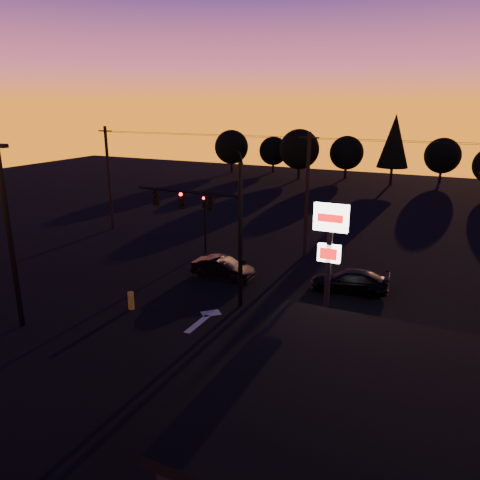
{
  "coord_description": "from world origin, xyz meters",
  "views": [
    {
      "loc": [
        11.86,
        -17.74,
        10.96
      ],
      "look_at": [
        1.0,
        5.0,
        3.5
      ],
      "focal_mm": 35.0,
      "sensor_mm": 36.0,
      "label": 1
    }
  ],
  "objects_px": {
    "bollard": "(131,301)",
    "parking_lot_light": "(8,226)",
    "car_right": "(349,281)",
    "suv_parked": "(318,384)",
    "car_mid": "(223,268)",
    "traffic_signal_mast": "(214,217)",
    "pylon_sign": "(329,246)",
    "secondary_signal": "(205,216)"
  },
  "relations": [
    {
      "from": "pylon_sign",
      "to": "car_right",
      "type": "distance_m",
      "value": 8.33
    },
    {
      "from": "bollard",
      "to": "pylon_sign",
      "type": "bearing_deg",
      "value": 2.65
    },
    {
      "from": "car_right",
      "to": "suv_parked",
      "type": "height_order",
      "value": "car_right"
    },
    {
      "from": "car_right",
      "to": "suv_parked",
      "type": "xyz_separation_m",
      "value": [
        1.35,
        -11.1,
        -0.06
      ]
    },
    {
      "from": "pylon_sign",
      "to": "bollard",
      "type": "distance_m",
      "value": 11.61
    },
    {
      "from": "pylon_sign",
      "to": "car_mid",
      "type": "height_order",
      "value": "pylon_sign"
    },
    {
      "from": "car_mid",
      "to": "traffic_signal_mast",
      "type": "bearing_deg",
      "value": -158.97
    },
    {
      "from": "secondary_signal",
      "to": "car_mid",
      "type": "height_order",
      "value": "secondary_signal"
    },
    {
      "from": "traffic_signal_mast",
      "to": "secondary_signal",
      "type": "xyz_separation_m",
      "value": [
        -4.9,
        7.49,
        -2.07
      ]
    },
    {
      "from": "traffic_signal_mast",
      "to": "car_right",
      "type": "xyz_separation_m",
      "value": [
        6.6,
        4.66,
        -4.26
      ]
    },
    {
      "from": "pylon_sign",
      "to": "car_mid",
      "type": "distance_m",
      "value": 11.11
    },
    {
      "from": "car_mid",
      "to": "suv_parked",
      "type": "height_order",
      "value": "car_mid"
    },
    {
      "from": "pylon_sign",
      "to": "secondary_signal",
      "type": "bearing_deg",
      "value": 140.23
    },
    {
      "from": "secondary_signal",
      "to": "parking_lot_light",
      "type": "distance_m",
      "value": 14.9
    },
    {
      "from": "bollard",
      "to": "parking_lot_light",
      "type": "bearing_deg",
      "value": -133.33
    },
    {
      "from": "traffic_signal_mast",
      "to": "suv_parked",
      "type": "height_order",
      "value": "traffic_signal_mast"
    },
    {
      "from": "traffic_signal_mast",
      "to": "car_right",
      "type": "height_order",
      "value": "traffic_signal_mast"
    },
    {
      "from": "secondary_signal",
      "to": "car_mid",
      "type": "xyz_separation_m",
      "value": [
        3.61,
        -4.07,
        -2.19
      ]
    },
    {
      "from": "bollard",
      "to": "suv_parked",
      "type": "distance_m",
      "value": 12.08
    },
    {
      "from": "bollard",
      "to": "car_right",
      "type": "relative_size",
      "value": 0.21
    },
    {
      "from": "traffic_signal_mast",
      "to": "car_mid",
      "type": "xyz_separation_m",
      "value": [
        -1.29,
        3.43,
        -4.26
      ]
    },
    {
      "from": "secondary_signal",
      "to": "parking_lot_light",
      "type": "bearing_deg",
      "value": -99.79
    },
    {
      "from": "bollard",
      "to": "car_right",
      "type": "distance_m",
      "value": 12.77
    },
    {
      "from": "traffic_signal_mast",
      "to": "bollard",
      "type": "height_order",
      "value": "traffic_signal_mast"
    },
    {
      "from": "traffic_signal_mast",
      "to": "suv_parked",
      "type": "distance_m",
      "value": 11.11
    },
    {
      "from": "traffic_signal_mast",
      "to": "pylon_sign",
      "type": "xyz_separation_m",
      "value": [
        7.1,
        -2.49,
        -0.02
      ]
    },
    {
      "from": "parking_lot_light",
      "to": "pylon_sign",
      "type": "relative_size",
      "value": 1.34
    },
    {
      "from": "car_right",
      "to": "suv_parked",
      "type": "distance_m",
      "value": 11.18
    },
    {
      "from": "pylon_sign",
      "to": "car_mid",
      "type": "bearing_deg",
      "value": 144.78
    },
    {
      "from": "car_right",
      "to": "bollard",
      "type": "bearing_deg",
      "value": -59.39
    },
    {
      "from": "secondary_signal",
      "to": "suv_parked",
      "type": "distance_m",
      "value": 19.09
    },
    {
      "from": "parking_lot_light",
      "to": "traffic_signal_mast",
      "type": "bearing_deg",
      "value": 43.37
    },
    {
      "from": "car_right",
      "to": "parking_lot_light",
      "type": "bearing_deg",
      "value": -56.42
    },
    {
      "from": "bollard",
      "to": "suv_parked",
      "type": "xyz_separation_m",
      "value": [
        11.58,
        -3.45,
        0.12
      ]
    },
    {
      "from": "traffic_signal_mast",
      "to": "car_right",
      "type": "bearing_deg",
      "value": 35.19
    },
    {
      "from": "car_mid",
      "to": "parking_lot_light",
      "type": "bearing_deg",
      "value": 150.03
    },
    {
      "from": "car_mid",
      "to": "bollard",
      "type": "bearing_deg",
      "value": 160.42
    },
    {
      "from": "car_mid",
      "to": "car_right",
      "type": "xyz_separation_m",
      "value": [
        7.89,
        1.23,
        -0.0
      ]
    },
    {
      "from": "parking_lot_light",
      "to": "suv_parked",
      "type": "distance_m",
      "value": 16.06
    },
    {
      "from": "pylon_sign",
      "to": "suv_parked",
      "type": "height_order",
      "value": "pylon_sign"
    },
    {
      "from": "suv_parked",
      "to": "bollard",
      "type": "bearing_deg",
      "value": 173.12
    },
    {
      "from": "bollard",
      "to": "car_mid",
      "type": "distance_m",
      "value": 6.83
    }
  ]
}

